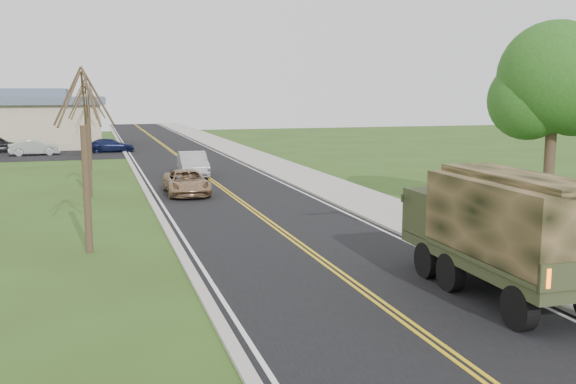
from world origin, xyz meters
name	(u,v)px	position (x,y,z in m)	size (l,w,h in m)	color
ground	(428,338)	(0.00, 0.00, 0.00)	(160.00, 160.00, 0.00)	#2F4416
road	(181,158)	(0.00, 40.00, 0.01)	(8.00, 120.00, 0.01)	black
curb_right	(232,156)	(4.15, 40.00, 0.06)	(0.30, 120.00, 0.12)	#9E998E
sidewalk_right	(253,156)	(5.90, 40.00, 0.05)	(3.20, 120.00, 0.10)	#9E998E
curb_left	(129,159)	(-4.15, 40.00, 0.05)	(0.30, 120.00, 0.10)	#9E998E
leafy_tree	(554,86)	(11.00, 10.01, 5.49)	(4.83, 4.50, 8.10)	#38281C
bare_tree_a	(86,174)	(-7.00, 10.00, 2.63)	(1.93, 2.26, 6.08)	#38281C
bare_tree_b	(88,148)	(-7.00, 22.00, 2.48)	(1.83, 2.14, 5.73)	#38281C
bare_tree_c	(89,129)	(-7.00, 34.00, 2.78)	(2.04, 2.39, 6.42)	#38281C
bare_tree_d	(89,124)	(-7.00, 46.00, 2.55)	(1.88, 2.20, 5.91)	#38281C
military_truck	(502,226)	(3.20, 2.05, 1.88)	(2.43, 6.64, 3.28)	black
suv_champagne	(187,182)	(-2.19, 21.31, 0.64)	(2.11, 4.57, 1.27)	#A07E5A
sedan_silver	(193,164)	(-0.80, 28.40, 0.78)	(1.66, 4.75, 1.56)	#B7B6BC
pickup_navy	(568,204)	(11.93, 9.87, 0.68)	(1.90, 4.66, 1.35)	#0F1437
lot_car_silver	(34,147)	(-11.56, 46.23, 0.67)	(1.43, 4.09, 1.35)	#B2B3B7
lot_car_navy	(110,145)	(-5.30, 47.48, 0.60)	(1.68, 4.14, 1.20)	#0E1435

